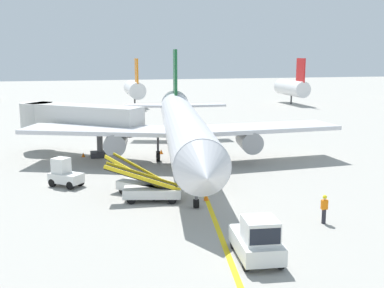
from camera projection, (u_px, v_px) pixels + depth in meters
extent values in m
plane|color=#9E9B93|center=(204.00, 203.00, 31.07)|extent=(300.00, 300.00, 0.00)
cube|color=yellow|center=(200.00, 183.00, 36.10)|extent=(12.71, 79.08, 0.01)
cylinder|color=silver|center=(184.00, 127.00, 40.82)|extent=(7.92, 30.15, 3.30)
cone|color=silver|center=(205.00, 173.00, 24.96)|extent=(3.57, 2.87, 3.23)
cone|color=silver|center=(174.00, 103.00, 56.79)|extent=(3.53, 3.25, 3.14)
cube|color=silver|center=(265.00, 128.00, 42.99)|extent=(13.22, 5.09, 0.36)
cylinder|color=gray|center=(249.00, 141.00, 42.06)|extent=(2.37, 3.46, 1.90)
cube|color=silver|center=(97.00, 130.00, 41.73)|extent=(13.71, 8.75, 0.36)
cylinder|color=gray|center=(116.00, 143.00, 41.08)|extent=(2.37, 3.46, 1.90)
cube|color=#19592D|center=(175.00, 73.00, 53.76)|extent=(0.90, 3.99, 5.20)
cube|color=silver|center=(202.00, 105.00, 54.31)|extent=(5.23, 2.28, 0.24)
cube|color=silver|center=(149.00, 106.00, 53.80)|extent=(5.62, 3.62, 0.24)
cylinder|color=#4C4C51|center=(196.00, 184.00, 29.92)|extent=(0.20, 0.20, 3.12)
cylinder|color=black|center=(196.00, 204.00, 30.16)|extent=(0.43, 0.61, 0.56)
cylinder|color=#4C4C51|center=(206.00, 144.00, 43.31)|extent=(0.20, 0.20, 3.12)
cylinder|color=black|center=(206.00, 155.00, 43.52)|extent=(0.49, 1.00, 0.96)
cylinder|color=#4C4C51|center=(158.00, 144.00, 42.95)|extent=(0.20, 0.20, 3.12)
cylinder|color=black|center=(158.00, 156.00, 43.15)|extent=(0.49, 1.00, 0.96)
cube|color=black|center=(201.00, 159.00, 26.85)|extent=(2.93, 1.42, 0.60)
cube|color=beige|center=(83.00, 118.00, 45.12)|extent=(11.02, 9.49, 2.50)
cylinder|color=beige|center=(37.00, 115.00, 47.45)|extent=(3.20, 3.20, 2.50)
cylinder|color=#59595B|center=(100.00, 145.00, 44.84)|extent=(0.56, 0.56, 2.35)
cube|color=#333338|center=(100.00, 154.00, 45.01)|extent=(1.80, 1.40, 0.50)
cube|color=silver|center=(256.00, 244.00, 22.66)|extent=(2.26, 3.78, 0.80)
cube|color=silver|center=(260.00, 230.00, 21.87)|extent=(1.68, 1.77, 1.10)
cube|color=black|center=(265.00, 236.00, 21.12)|extent=(1.43, 0.23, 0.77)
cylinder|color=black|center=(280.00, 262.00, 21.62)|extent=(0.28, 0.62, 0.60)
cylinder|color=black|center=(246.00, 264.00, 21.40)|extent=(0.28, 0.62, 0.60)
cylinder|color=black|center=(265.00, 241.00, 24.07)|extent=(0.28, 0.62, 0.60)
cylinder|color=black|center=(233.00, 243.00, 23.85)|extent=(0.28, 0.62, 0.60)
cube|color=silver|center=(66.00, 178.00, 34.97)|extent=(2.68, 2.53, 0.70)
cube|color=silver|center=(61.00, 165.00, 34.98)|extent=(1.49, 1.49, 1.10)
cube|color=black|center=(56.00, 165.00, 35.20)|extent=(0.68, 0.80, 0.77)
cylinder|color=black|center=(52.00, 183.00, 34.90)|extent=(0.60, 0.55, 0.60)
cylinder|color=black|center=(63.00, 179.00, 35.88)|extent=(0.60, 0.55, 0.60)
cylinder|color=black|center=(70.00, 186.00, 34.19)|extent=(0.60, 0.55, 0.60)
cylinder|color=black|center=(80.00, 182.00, 35.17)|extent=(0.60, 0.55, 0.60)
cube|color=silver|center=(144.00, 187.00, 32.84)|extent=(3.74, 3.76, 0.60)
cylinder|color=black|center=(123.00, 190.00, 33.05)|extent=(0.58, 0.58, 0.60)
cylinder|color=black|center=(135.00, 186.00, 34.12)|extent=(0.58, 0.58, 0.60)
cylinder|color=black|center=(154.00, 196.00, 31.68)|extent=(0.58, 0.58, 0.60)
cylinder|color=black|center=(165.00, 191.00, 32.75)|extent=(0.58, 0.58, 0.60)
cube|color=black|center=(137.00, 172.00, 32.97)|extent=(4.15, 4.19, 1.76)
cube|color=yellow|center=(133.00, 172.00, 32.57)|extent=(3.58, 3.63, 1.84)
cube|color=yellow|center=(141.00, 169.00, 33.33)|extent=(3.58, 3.63, 1.84)
cube|color=silver|center=(152.00, 192.00, 31.49)|extent=(4.04, 2.32, 0.60)
cylinder|color=black|center=(131.00, 200.00, 30.90)|extent=(0.63, 0.35, 0.60)
cylinder|color=black|center=(133.00, 194.00, 32.15)|extent=(0.63, 0.35, 0.60)
cylinder|color=black|center=(172.00, 199.00, 30.94)|extent=(0.63, 0.35, 0.60)
cylinder|color=black|center=(173.00, 194.00, 32.19)|extent=(0.63, 0.35, 0.60)
cube|color=black|center=(143.00, 178.00, 31.30)|extent=(5.07, 2.00, 1.76)
cube|color=yellow|center=(142.00, 178.00, 30.84)|extent=(4.91, 1.21, 1.84)
cube|color=yellow|center=(144.00, 175.00, 31.72)|extent=(4.91, 1.21, 1.84)
cylinder|color=#26262D|center=(324.00, 216.00, 27.36)|extent=(0.24, 0.24, 0.85)
cube|color=orange|center=(324.00, 205.00, 27.23)|extent=(0.36, 0.22, 0.56)
sphere|color=beige|center=(325.00, 198.00, 27.15)|extent=(0.20, 0.20, 0.20)
sphere|color=yellow|center=(325.00, 197.00, 27.14)|extent=(0.24, 0.24, 0.24)
cone|color=orange|center=(199.00, 150.00, 47.20)|extent=(0.36, 0.36, 0.44)
cone|color=orange|center=(206.00, 197.00, 31.73)|extent=(0.36, 0.36, 0.44)
cone|color=orange|center=(142.00, 170.00, 39.05)|extent=(0.36, 0.36, 0.44)
cone|color=orange|center=(161.00, 152.00, 46.40)|extent=(0.36, 0.36, 0.44)
cone|color=orange|center=(83.00, 155.00, 45.00)|extent=(0.36, 0.36, 0.44)
cylinder|color=silver|center=(135.00, 89.00, 88.28)|extent=(3.00, 10.00, 3.00)
cylinder|color=#3F3F3F|center=(135.00, 102.00, 88.71)|extent=(0.30, 0.30, 1.60)
cube|color=orange|center=(136.00, 71.00, 84.29)|extent=(0.24, 3.20, 4.40)
cylinder|color=silver|center=(292.00, 88.00, 91.69)|extent=(3.00, 10.00, 3.00)
cylinder|color=#3F3F3F|center=(291.00, 100.00, 92.12)|extent=(0.30, 0.30, 1.60)
cube|color=red|center=(301.00, 70.00, 87.70)|extent=(0.24, 3.20, 4.40)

